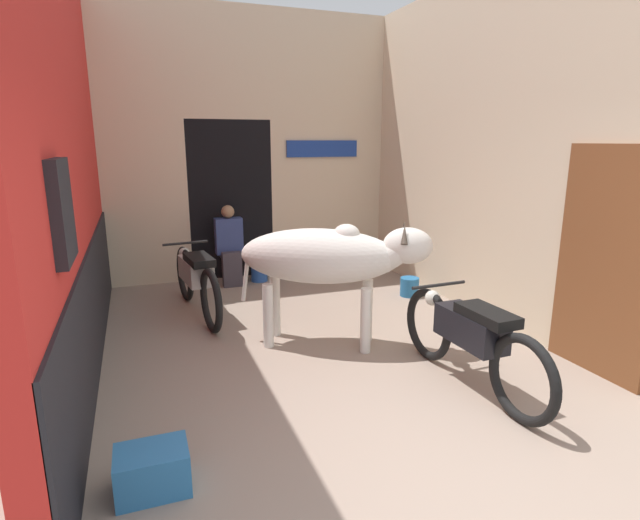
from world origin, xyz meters
TOP-DOWN VIEW (x-y plane):
  - ground_plane at (0.00, 0.00)m, footprint 30.00×30.00m
  - wall_left_shopfront at (-2.29, 2.74)m, footprint 0.25×5.50m
  - wall_back_with_doorway at (-0.14, 5.77)m, footprint 4.41×0.93m
  - wall_right_with_door at (2.29, 2.70)m, footprint 0.22×5.50m
  - cow at (0.08, 2.45)m, footprint 1.96×1.34m
  - motorcycle_near at (0.90, 1.14)m, footprint 0.58×1.98m
  - motorcycle_far at (-1.11, 3.88)m, footprint 0.58×2.05m
  - shopkeeper_seated at (-0.48, 5.09)m, footprint 0.40×0.33m
  - plastic_stool at (-0.03, 5.12)m, footprint 0.36×0.36m
  - crate at (-1.77, 0.67)m, footprint 0.44×0.32m
  - bucket at (1.77, 3.64)m, footprint 0.26×0.26m

SIDE VIEW (x-z plane):
  - ground_plane at x=0.00m, z-range 0.00..0.00m
  - bucket at x=1.77m, z-range 0.00..0.26m
  - crate at x=-1.77m, z-range 0.00..0.28m
  - plastic_stool at x=-0.03m, z-range 0.02..0.44m
  - motorcycle_near at x=0.90m, z-range 0.06..0.87m
  - motorcycle_far at x=-1.11m, z-range 0.06..0.90m
  - shopkeeper_seated at x=-0.48m, z-range 0.02..1.22m
  - cow at x=0.08m, z-range 0.28..1.62m
  - wall_back_with_doorway at x=-0.14m, z-range -0.33..3.72m
  - wall_left_shopfront at x=-2.29m, z-range -0.07..3.98m
  - wall_right_with_door at x=2.29m, z-range -0.02..4.03m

